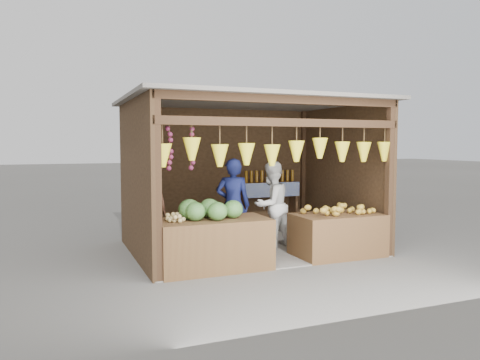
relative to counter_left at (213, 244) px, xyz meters
name	(u,v)px	position (x,y,z in m)	size (l,w,h in m)	color
ground	(248,248)	(1.04, 1.09, -0.38)	(80.00, 80.00, 0.00)	#514F49
stall_structure	(247,156)	(1.00, 1.05, 1.29)	(4.30, 3.30, 2.66)	slate
back_shelf	(270,191)	(2.09, 2.38, 0.49)	(1.25, 0.32, 1.32)	#382314
counter_left	(213,244)	(0.00, 0.00, 0.00)	(1.69, 0.85, 0.76)	#482918
counter_right	(337,235)	(2.22, 0.02, -0.03)	(1.47, 0.85, 0.71)	#493018
stool	(151,246)	(-0.70, 1.22, -0.23)	(0.33, 0.33, 0.31)	black
man_standing	(233,205)	(0.70, 0.98, 0.44)	(0.60, 0.39, 1.64)	#151B4F
woman_standing	(271,205)	(1.44, 0.98, 0.40)	(0.76, 0.59, 1.57)	white
vendor_seated	(150,204)	(-0.70, 1.22, 0.49)	(0.55, 0.36, 1.13)	brown
melon_pile	(211,209)	(-0.03, 0.00, 0.54)	(1.00, 0.50, 0.32)	#194412
tanfruit_pile	(175,217)	(-0.58, -0.03, 0.44)	(0.34, 0.40, 0.13)	#A89C4D
mango_pile	(339,208)	(2.22, 0.00, 0.44)	(1.40, 0.64, 0.22)	orange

